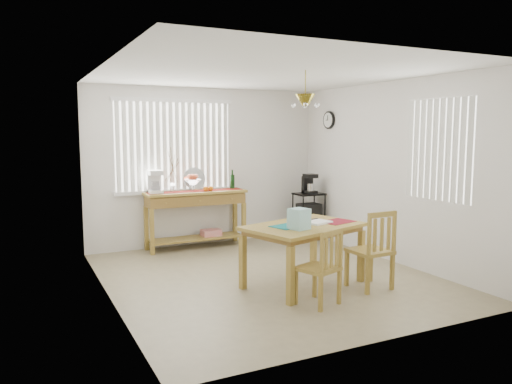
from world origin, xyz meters
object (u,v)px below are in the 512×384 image
wire_cart (309,212)px  chair_left (321,268)px  sideboard (196,205)px  cart_items (309,184)px  dining_table (304,232)px  chair_right (372,250)px

wire_cart → chair_left: (-1.68, -2.92, -0.08)m
sideboard → cart_items: (1.97, -0.27, 0.28)m
dining_table → chair_right: 0.84m
wire_cart → chair_left: chair_left is taller
sideboard → chair_left: (0.29, -3.20, -0.28)m
dining_table → chair_right: chair_right is taller
wire_cart → chair_right: size_ratio=0.85×
wire_cart → chair_right: (-0.81, -2.71, -0.02)m
sideboard → cart_items: bearing=-7.8°
wire_cart → chair_right: bearing=-106.6°
chair_left → chair_right: chair_right is taller
chair_left → dining_table: bearing=73.3°
wire_cart → cart_items: bearing=90.0°
sideboard → dining_table: bearing=-78.6°
sideboard → cart_items: 2.01m
cart_items → sideboard: bearing=172.2°
chair_left → chair_right: bearing=13.6°
chair_right → sideboard: bearing=111.3°
cart_items → dining_table: 2.69m
cart_items → chair_left: cart_items is taller
sideboard → chair_right: chair_right is taller
cart_items → chair_right: (-0.81, -2.72, -0.50)m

